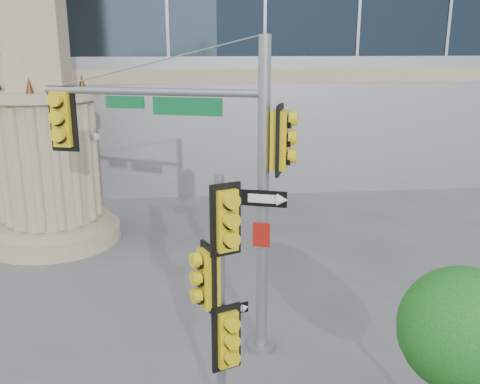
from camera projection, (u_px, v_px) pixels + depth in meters
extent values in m
cylinder|color=tan|center=(55.00, 233.00, 18.33)|extent=(4.40, 4.40, 0.50)
cylinder|color=tan|center=(54.00, 222.00, 18.22)|extent=(3.80, 3.80, 0.30)
cylinder|color=tan|center=(48.00, 160.00, 17.64)|extent=(3.00, 3.00, 4.00)
cylinder|color=tan|center=(41.00, 95.00, 17.06)|extent=(3.50, 3.50, 0.30)
cone|color=#472D14|center=(82.00, 82.00, 17.10)|extent=(0.24, 0.24, 0.50)
cylinder|color=slate|center=(261.00, 346.00, 11.85)|extent=(0.63, 0.63, 0.13)
cylinder|color=slate|center=(263.00, 204.00, 10.97)|extent=(0.25, 0.25, 6.71)
cylinder|color=slate|center=(151.00, 92.00, 10.85)|extent=(4.50, 1.67, 0.16)
cube|color=#0A5C2C|center=(187.00, 107.00, 10.74)|extent=(1.39, 0.51, 0.36)
cube|color=yellow|center=(63.00, 119.00, 11.43)|extent=(0.68, 0.50, 1.40)
cube|color=yellow|center=(279.00, 140.00, 10.54)|extent=(0.50, 0.68, 1.40)
cube|color=black|center=(262.00, 198.00, 10.78)|extent=(0.98, 0.36, 0.34)
cube|color=#9E160E|center=(261.00, 235.00, 10.99)|extent=(0.35, 0.15, 0.51)
cylinder|color=slate|center=(221.00, 312.00, 8.74)|extent=(0.17, 0.17, 4.60)
cube|color=yellow|center=(225.00, 220.00, 8.13)|extent=(0.56, 0.42, 1.15)
cube|color=yellow|center=(209.00, 278.00, 8.48)|extent=(0.42, 0.56, 1.15)
cube|color=yellow|center=(226.00, 338.00, 8.67)|extent=(0.56, 0.42, 1.15)
cube|color=black|center=(233.00, 310.00, 8.71)|extent=(0.54, 0.23, 0.18)
sphere|color=#124F14|center=(462.00, 329.00, 8.41)|extent=(2.00, 2.00, 2.00)
sphere|color=#124F14|center=(477.00, 336.00, 8.76)|extent=(1.24, 1.24, 1.24)
sphere|color=#124F14|center=(447.00, 353.00, 8.21)|extent=(1.05, 1.05, 1.05)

